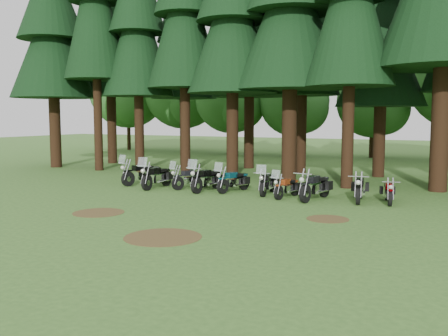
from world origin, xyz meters
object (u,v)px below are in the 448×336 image
at_px(motorcycle_7, 315,187).
at_px(motorcycle_9, 388,193).
at_px(motorcycle_4, 233,181).
at_px(motorcycle_6, 287,188).
at_px(motorcycle_2, 190,179).
at_px(motorcycle_3, 207,180).
at_px(motorcycle_8, 359,189).
at_px(motorcycle_1, 157,177).
at_px(motorcycle_0, 142,174).
at_px(motorcycle_5, 268,184).

relative_size(motorcycle_7, motorcycle_9, 1.25).
relative_size(motorcycle_4, motorcycle_6, 1.12).
height_order(motorcycle_2, motorcycle_3, motorcycle_3).
bearing_deg(motorcycle_4, motorcycle_3, -148.81).
xyz_separation_m(motorcycle_4, motorcycle_7, (3.90, -0.51, 0.04)).
bearing_deg(motorcycle_8, motorcycle_1, 174.60).
bearing_deg(motorcycle_7, motorcycle_0, -174.23).
bearing_deg(motorcycle_3, motorcycle_4, 22.67).
bearing_deg(motorcycle_3, motorcycle_8, 7.11).
height_order(motorcycle_7, motorcycle_9, motorcycle_7).
xyz_separation_m(motorcycle_4, motorcycle_9, (6.67, 0.04, -0.06)).
bearing_deg(motorcycle_4, motorcycle_1, -158.54).
height_order(motorcycle_0, motorcycle_8, motorcycle_0).
height_order(motorcycle_2, motorcycle_9, motorcycle_2).
bearing_deg(motorcycle_9, motorcycle_2, 167.27).
distance_m(motorcycle_2, motorcycle_4, 2.24).
bearing_deg(motorcycle_5, motorcycle_4, 174.59).
distance_m(motorcycle_5, motorcycle_6, 1.17).
distance_m(motorcycle_2, motorcycle_7, 6.16).
bearing_deg(motorcycle_3, motorcycle_0, 176.79).
bearing_deg(motorcycle_6, motorcycle_7, 9.31).
distance_m(motorcycle_4, motorcycle_6, 2.74).
distance_m(motorcycle_2, motorcycle_8, 7.81).
bearing_deg(motorcycle_1, motorcycle_9, 1.68).
bearing_deg(motorcycle_0, motorcycle_6, 11.37).
relative_size(motorcycle_6, motorcycle_8, 0.85).
height_order(motorcycle_1, motorcycle_9, motorcycle_1).
height_order(motorcycle_5, motorcycle_7, motorcycle_5).
relative_size(motorcycle_0, motorcycle_8, 1.04).
xyz_separation_m(motorcycle_5, motorcycle_9, (5.03, 0.02, -0.05)).
relative_size(motorcycle_4, motorcycle_7, 0.91).
bearing_deg(motorcycle_8, motorcycle_0, 170.38).
height_order(motorcycle_3, motorcycle_9, motorcycle_3).
height_order(motorcycle_0, motorcycle_1, motorcycle_1).
height_order(motorcycle_1, motorcycle_5, motorcycle_1).
bearing_deg(motorcycle_7, motorcycle_5, 176.98).
relative_size(motorcycle_3, motorcycle_6, 1.23).
bearing_deg(motorcycle_3, motorcycle_1, -171.56).
distance_m(motorcycle_0, motorcycle_3, 4.00).
relative_size(motorcycle_5, motorcycle_7, 0.90).
distance_m(motorcycle_4, motorcycle_7, 3.93).
relative_size(motorcycle_1, motorcycle_5, 1.12).
bearing_deg(motorcycle_6, motorcycle_4, 179.41).
height_order(motorcycle_4, motorcycle_5, motorcycle_4).
bearing_deg(motorcycle_5, motorcycle_3, -177.91).
relative_size(motorcycle_3, motorcycle_5, 1.11).
distance_m(motorcycle_2, motorcycle_6, 4.96).
distance_m(motorcycle_3, motorcycle_5, 2.81).
bearing_deg(motorcycle_8, motorcycle_7, -173.61).
bearing_deg(motorcycle_3, motorcycle_2, 164.57).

